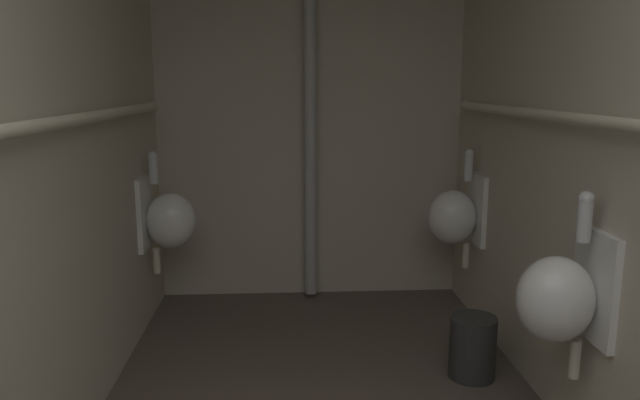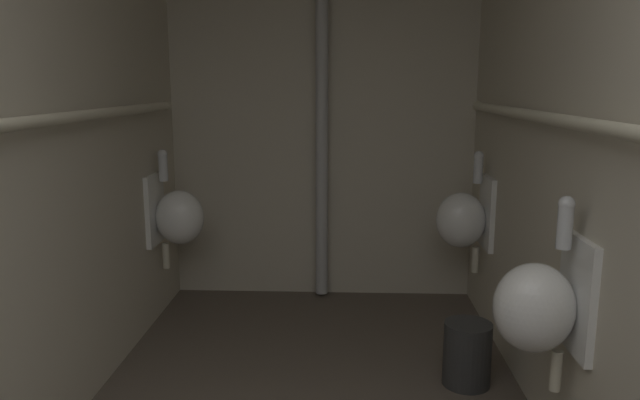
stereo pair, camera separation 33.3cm
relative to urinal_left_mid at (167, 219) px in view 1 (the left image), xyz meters
The scene contains 10 objects.
wall_left 1.60m from the urinal_left_mid, 97.06° to the right, with size 0.06×4.01×2.72m, color beige.
wall_right 2.52m from the urinal_left_mid, 36.19° to the right, with size 0.06×4.01×2.72m, color beige.
wall_back 1.25m from the urinal_left_mid, 31.38° to the left, with size 2.20×0.06×2.72m, color beige.
urinal_left_mid is the anchor object (origin of this frame).
urinal_right_mid 2.30m from the urinal_left_mid, 39.21° to the right, with size 0.32×0.30×0.76m.
urinal_right_far 1.78m from the urinal_left_mid, ahead, with size 0.32×0.30×0.76m.
supply_pipe_left 1.56m from the urinal_left_mid, 93.57° to the right, with size 0.06×3.27×0.06m.
supply_pipe_right 2.45m from the urinal_left_mid, 37.43° to the right, with size 0.06×3.32×0.06m.
standpipe_back_wall 1.21m from the urinal_left_mid, 25.82° to the left, with size 0.08×0.08×2.67m, color #B2B2B2.
waste_bin 1.92m from the urinal_left_mid, 25.56° to the right, with size 0.24×0.24×0.32m, color #2D2D2D.
Camera 1 is at (-0.17, -0.21, 1.48)m, focal length 33.57 mm.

